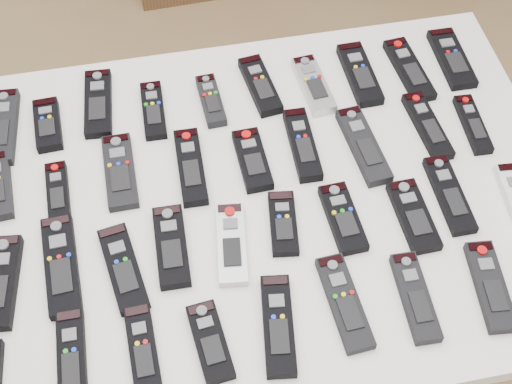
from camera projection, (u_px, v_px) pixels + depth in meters
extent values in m
plane|color=#9A6F4E|center=(247.00, 365.00, 2.04)|extent=(4.00, 4.00, 0.00)
cube|color=white|center=(256.00, 203.00, 1.44)|extent=(1.25, 0.88, 0.04)
cylinder|color=beige|center=(23.00, 203.00, 1.91)|extent=(0.04, 0.04, 0.74)
cylinder|color=beige|center=(424.00, 140.00, 2.04)|extent=(0.04, 0.04, 0.74)
cube|color=black|center=(3.00, 127.00, 1.51)|extent=(0.07, 0.20, 0.02)
cube|color=black|center=(48.00, 125.00, 1.52)|extent=(0.06, 0.14, 0.02)
cube|color=black|center=(98.00, 103.00, 1.56)|extent=(0.07, 0.19, 0.02)
cube|color=black|center=(153.00, 110.00, 1.54)|extent=(0.05, 0.16, 0.02)
cube|color=black|center=(211.00, 101.00, 1.56)|extent=(0.05, 0.14, 0.02)
cube|color=black|center=(260.00, 86.00, 1.58)|extent=(0.07, 0.17, 0.02)
cube|color=#B7B7BC|center=(313.00, 85.00, 1.58)|extent=(0.07, 0.17, 0.02)
cube|color=black|center=(360.00, 74.00, 1.60)|extent=(0.06, 0.18, 0.02)
cube|color=black|center=(409.00, 70.00, 1.61)|extent=(0.07, 0.19, 0.02)
cube|color=black|center=(452.00, 59.00, 1.63)|extent=(0.06, 0.18, 0.02)
cube|color=black|center=(58.00, 193.00, 1.42)|extent=(0.05, 0.15, 0.02)
cube|color=black|center=(120.00, 172.00, 1.45)|extent=(0.06, 0.18, 0.02)
cube|color=black|center=(191.00, 167.00, 1.45)|extent=(0.05, 0.19, 0.02)
cube|color=black|center=(252.00, 160.00, 1.46)|extent=(0.06, 0.15, 0.02)
cube|color=black|center=(302.00, 145.00, 1.49)|extent=(0.05, 0.18, 0.02)
cube|color=black|center=(363.00, 146.00, 1.48)|extent=(0.07, 0.20, 0.02)
cube|color=black|center=(427.00, 126.00, 1.52)|extent=(0.06, 0.18, 0.02)
cube|color=black|center=(473.00, 124.00, 1.52)|extent=(0.05, 0.16, 0.02)
cube|color=black|center=(0.00, 282.00, 1.30)|extent=(0.08, 0.19, 0.02)
cube|color=black|center=(61.00, 265.00, 1.32)|extent=(0.07, 0.21, 0.02)
cube|color=black|center=(123.00, 268.00, 1.32)|extent=(0.08, 0.19, 0.02)
cube|color=black|center=(171.00, 246.00, 1.34)|extent=(0.06, 0.17, 0.02)
cube|color=#B7B7BC|center=(232.00, 244.00, 1.35)|extent=(0.07, 0.18, 0.02)
cube|color=black|center=(283.00, 223.00, 1.38)|extent=(0.07, 0.15, 0.02)
cube|color=black|center=(343.00, 218.00, 1.38)|extent=(0.06, 0.16, 0.02)
cube|color=black|center=(413.00, 216.00, 1.39)|extent=(0.06, 0.16, 0.02)
cube|color=black|center=(449.00, 195.00, 1.42)|extent=(0.05, 0.18, 0.02)
cube|color=black|center=(72.00, 358.00, 1.22)|extent=(0.05, 0.18, 0.02)
cube|color=black|center=(143.00, 350.00, 1.23)|extent=(0.05, 0.17, 0.02)
cube|color=black|center=(210.00, 342.00, 1.23)|extent=(0.07, 0.15, 0.02)
cube|color=black|center=(278.00, 325.00, 1.25)|extent=(0.08, 0.19, 0.02)
cube|color=black|center=(344.00, 302.00, 1.28)|extent=(0.06, 0.19, 0.02)
cube|color=black|center=(415.00, 297.00, 1.28)|extent=(0.05, 0.18, 0.02)
cube|color=black|center=(490.00, 286.00, 1.30)|extent=(0.07, 0.18, 0.02)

